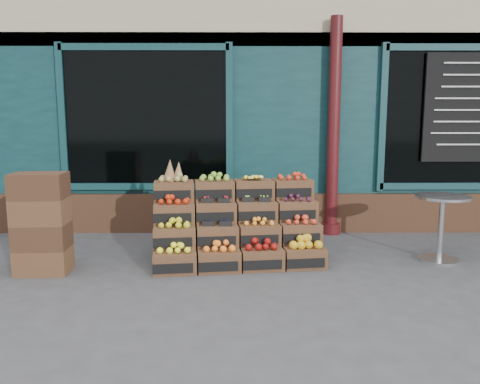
{
  "coord_description": "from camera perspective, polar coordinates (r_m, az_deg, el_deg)",
  "views": [
    {
      "loc": [
        -0.23,
        -4.94,
        1.71
      ],
      "look_at": [
        -0.2,
        0.7,
        0.85
      ],
      "focal_mm": 35.0,
      "sensor_mm": 36.0,
      "label": 1
    }
  ],
  "objects": [
    {
      "name": "bistro_table",
      "position": [
        6.21,
        23.33,
        -3.21
      ],
      "size": [
        0.65,
        0.65,
        0.82
      ],
      "rotation": [
        0.0,
        0.0,
        0.35
      ],
      "color": "silver",
      "rests_on": "ground"
    },
    {
      "name": "shopkeeper",
      "position": [
        7.86,
        -10.16,
        3.14
      ],
      "size": [
        0.84,
        0.71,
        1.94
      ],
      "primitive_type": "imported",
      "rotation": [
        0.0,
        0.0,
        3.56
      ],
      "color": "#1C6336",
      "rests_on": "ground"
    },
    {
      "name": "crate_display",
      "position": [
        5.79,
        -0.51,
        -4.56
      ],
      "size": [
        2.1,
        1.21,
        1.25
      ],
      "rotation": [
        0.0,
        0.0,
        0.12
      ],
      "color": "#533520",
      "rests_on": "ground"
    },
    {
      "name": "spare_crates",
      "position": [
        5.7,
        -23.04,
        -3.56
      ],
      "size": [
        0.59,
        0.42,
        1.14
      ],
      "rotation": [
        0.0,
        0.0,
        0.05
      ],
      "color": "#533520",
      "rests_on": "ground"
    },
    {
      "name": "shop_facade",
      "position": [
        10.08,
        1.02,
        12.57
      ],
      "size": [
        12.0,
        6.24,
        4.8
      ],
      "color": "#103437",
      "rests_on": "ground"
    },
    {
      "name": "ground",
      "position": [
        5.24,
        2.27,
        -10.41
      ],
      "size": [
        60.0,
        60.0,
        0.0
      ],
      "primitive_type": "plane",
      "color": "#3F3F42",
      "rests_on": "ground"
    }
  ]
}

